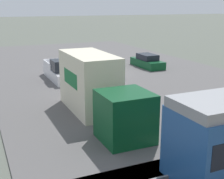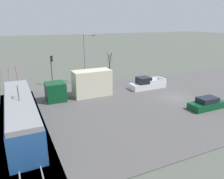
# 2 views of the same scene
# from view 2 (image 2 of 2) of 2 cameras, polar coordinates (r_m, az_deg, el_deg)

# --- Properties ---
(ground_plane) EXTENTS (320.00, 320.00, 0.00)m
(ground_plane) POSITION_cam_2_polar(r_m,az_deg,el_deg) (31.96, 16.12, -2.17)
(ground_plane) COLOR #565B51
(road_surface) EXTENTS (23.25, 50.71, 0.08)m
(road_surface) POSITION_cam_2_polar(r_m,az_deg,el_deg) (31.95, 16.12, -2.10)
(road_surface) COLOR #565454
(road_surface) RESTS_ON ground
(rail_bed) EXTENTS (69.59, 4.40, 0.22)m
(rail_bed) POSITION_cam_2_polar(r_m,az_deg,el_deg) (24.61, -22.38, -8.71)
(rail_bed) COLOR #5B5954
(rail_bed) RESTS_ON ground
(light_rail_tram) EXTENTS (13.90, 2.72, 4.41)m
(light_rail_tram) POSITION_cam_2_polar(r_m,az_deg,el_deg) (23.08, -22.68, -6.06)
(light_rail_tram) COLOR #235193
(light_rail_tram) RESTS_ON ground
(box_truck) EXTENTS (2.49, 9.12, 3.68)m
(box_truck) POSITION_cam_2_polar(r_m,az_deg,el_deg) (30.88, -7.44, 1.17)
(box_truck) COLOR #0C4723
(box_truck) RESTS_ON ground
(pickup_truck) EXTENTS (2.01, 5.84, 1.92)m
(pickup_truck) POSITION_cam_2_polar(r_m,az_deg,el_deg) (35.14, 9.14, 1.44)
(pickup_truck) COLOR silver
(pickup_truck) RESTS_ON ground
(sedan_car_0) EXTENTS (1.82, 4.70, 1.43)m
(sedan_car_0) POSITION_cam_2_polar(r_m,az_deg,el_deg) (29.17, 23.54, -3.46)
(sedan_car_0) COLOR #0C4723
(sedan_car_0) RESTS_ON ground
(traffic_light_pole) EXTENTS (0.28, 0.47, 4.99)m
(traffic_light_pole) POSITION_cam_2_polar(r_m,az_deg,el_deg) (37.39, -15.47, 5.85)
(traffic_light_pole) COLOR #47474C
(traffic_light_pole) RESTS_ON ground
(street_tree) EXTENTS (1.20, 0.99, 5.08)m
(street_tree) POSITION_cam_2_polar(r_m,az_deg,el_deg) (39.83, -0.63, 5.78)
(street_tree) COLOR brown
(street_tree) RESTS_ON ground
(street_lamp_near_crossing) EXTENTS (0.36, 1.95, 8.31)m
(street_lamp_near_crossing) POSITION_cam_2_polar(r_m,az_deg,el_deg) (36.96, -6.89, 8.64)
(street_lamp_near_crossing) COLOR gray
(street_lamp_near_crossing) RESTS_ON ground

